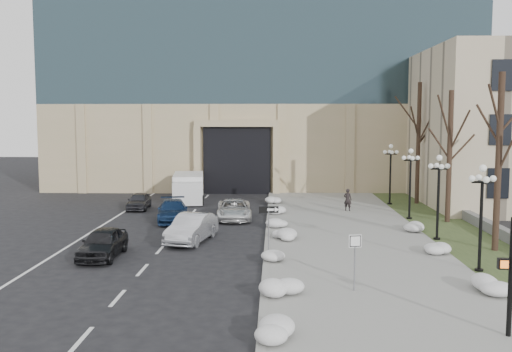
% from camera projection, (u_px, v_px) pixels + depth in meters
% --- Properties ---
extents(ground, '(160.00, 160.00, 0.00)m').
position_uv_depth(ground, '(293.00, 319.00, 19.16)').
color(ground, black).
rests_on(ground, ground).
extents(sidewalk, '(9.00, 40.00, 0.12)m').
position_uv_depth(sidewalk, '(346.00, 234.00, 32.96)').
color(sidewalk, gray).
rests_on(sidewalk, ground).
extents(curb, '(0.30, 40.00, 0.14)m').
position_uv_depth(curb, '(268.00, 233.00, 33.11)').
color(curb, gray).
rests_on(curb, ground).
extents(grass_strip, '(4.00, 40.00, 0.10)m').
position_uv_depth(grass_strip, '(459.00, 235.00, 32.75)').
color(grass_strip, '#334422').
rests_on(grass_strip, ground).
extents(stone_wall, '(0.50, 30.00, 0.70)m').
position_uv_depth(stone_wall, '(482.00, 224.00, 34.64)').
color(stone_wall, slate).
rests_on(stone_wall, ground).
extents(office_tower, '(40.00, 24.70, 36.00)m').
position_uv_depth(office_tower, '(262.00, 8.00, 60.71)').
color(office_tower, tan).
rests_on(office_tower, ground).
extents(car_a, '(1.71, 4.22, 1.43)m').
position_uv_depth(car_a, '(103.00, 243.00, 27.58)').
color(car_a, black).
rests_on(car_a, ground).
extents(car_b, '(2.52, 4.86, 1.53)m').
position_uv_depth(car_b, '(192.00, 228.00, 31.07)').
color(car_b, '#B8BAC1').
rests_on(car_b, ground).
extents(car_c, '(2.75, 5.04, 1.38)m').
position_uv_depth(car_c, '(173.00, 211.00, 37.34)').
color(car_c, navy).
rests_on(car_c, ground).
extents(car_d, '(2.58, 4.96, 1.34)m').
position_uv_depth(car_d, '(234.00, 209.00, 38.04)').
color(car_d, silver).
rests_on(car_d, ground).
extents(car_e, '(1.67, 3.73, 1.25)m').
position_uv_depth(car_e, '(139.00, 201.00, 42.29)').
color(car_e, '#333338').
rests_on(car_e, ground).
extents(pedestrian, '(0.69, 0.58, 1.60)m').
position_uv_depth(pedestrian, '(348.00, 200.00, 40.87)').
color(pedestrian, black).
rests_on(pedestrian, sidewalk).
extents(box_truck, '(3.17, 7.06, 2.17)m').
position_uv_depth(box_truck, '(188.00, 188.00, 46.54)').
color(box_truck, silver).
rests_on(box_truck, ground).
extents(one_way_sign, '(0.97, 0.27, 2.59)m').
position_uv_depth(one_way_sign, '(272.00, 216.00, 26.89)').
color(one_way_sign, slate).
rests_on(one_way_sign, ground).
extents(keep_sign, '(0.49, 0.13, 2.31)m').
position_uv_depth(keep_sign, '(355.00, 250.00, 21.76)').
color(keep_sign, slate).
rests_on(keep_sign, ground).
extents(traffic_signal, '(0.64, 0.86, 3.78)m').
position_uv_depth(traffic_signal, '(510.00, 280.00, 17.18)').
color(traffic_signal, black).
rests_on(traffic_signal, ground).
extents(snow_clump_a, '(1.10, 1.60, 0.36)m').
position_uv_depth(snow_clump_a, '(267.00, 334.00, 17.01)').
color(snow_clump_a, silver).
rests_on(snow_clump_a, sidewalk).
extents(snow_clump_b, '(1.10, 1.60, 0.36)m').
position_uv_depth(snow_clump_b, '(282.00, 289.00, 21.51)').
color(snow_clump_b, silver).
rests_on(snow_clump_b, sidewalk).
extents(snow_clump_c, '(1.10, 1.60, 0.36)m').
position_uv_depth(snow_clump_c, '(270.00, 257.00, 26.48)').
color(snow_clump_c, silver).
rests_on(snow_clump_c, sidewalk).
extents(snow_clump_d, '(1.10, 1.60, 0.36)m').
position_uv_depth(snow_clump_d, '(280.00, 236.00, 31.11)').
color(snow_clump_d, silver).
rests_on(snow_clump_d, sidewalk).
extents(snow_clump_e, '(1.10, 1.60, 0.36)m').
position_uv_depth(snow_clump_e, '(277.00, 223.00, 35.07)').
color(snow_clump_e, silver).
rests_on(snow_clump_e, sidewalk).
extents(snow_clump_f, '(1.10, 1.60, 0.36)m').
position_uv_depth(snow_clump_f, '(278.00, 211.00, 39.47)').
color(snow_clump_f, silver).
rests_on(snow_clump_f, sidewalk).
extents(snow_clump_g, '(1.10, 1.60, 0.36)m').
position_uv_depth(snow_clump_g, '(274.00, 201.00, 44.59)').
color(snow_clump_g, silver).
rests_on(snow_clump_g, sidewalk).
extents(snow_clump_h, '(1.10, 1.60, 0.36)m').
position_uv_depth(snow_clump_h, '(485.00, 287.00, 21.73)').
color(snow_clump_h, silver).
rests_on(snow_clump_h, sidewalk).
extents(snow_clump_i, '(1.10, 1.60, 0.36)m').
position_uv_depth(snow_clump_i, '(443.00, 252.00, 27.59)').
color(snow_clump_i, silver).
rests_on(snow_clump_i, sidewalk).
extents(snow_clump_j, '(1.10, 1.60, 0.36)m').
position_uv_depth(snow_clump_j, '(410.00, 227.00, 33.73)').
color(snow_clump_j, silver).
rests_on(snow_clump_j, sidewalk).
extents(lamppost_a, '(1.18, 1.18, 4.76)m').
position_uv_depth(lamppost_a, '(482.00, 203.00, 24.54)').
color(lamppost_a, black).
rests_on(lamppost_a, ground).
extents(lamppost_b, '(1.18, 1.18, 4.76)m').
position_uv_depth(lamppost_b, '(439.00, 186.00, 31.01)').
color(lamppost_b, black).
rests_on(lamppost_b, ground).
extents(lamppost_c, '(1.18, 1.18, 4.76)m').
position_uv_depth(lamppost_c, '(410.00, 174.00, 37.47)').
color(lamppost_c, black).
rests_on(lamppost_c, ground).
extents(lamppost_d, '(1.18, 1.18, 4.76)m').
position_uv_depth(lamppost_d, '(390.00, 166.00, 43.93)').
color(lamppost_d, black).
rests_on(lamppost_d, ground).
extents(tree_near, '(3.20, 3.20, 9.00)m').
position_uv_depth(tree_near, '(500.00, 137.00, 28.17)').
color(tree_near, black).
rests_on(tree_near, ground).
extents(tree_mid, '(3.20, 3.20, 8.50)m').
position_uv_depth(tree_mid, '(450.00, 138.00, 36.16)').
color(tree_mid, black).
rests_on(tree_mid, ground).
extents(tree_far, '(3.20, 3.20, 9.50)m').
position_uv_depth(tree_far, '(419.00, 126.00, 44.05)').
color(tree_far, black).
rests_on(tree_far, ground).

